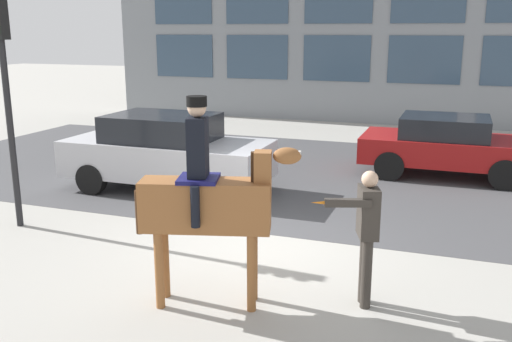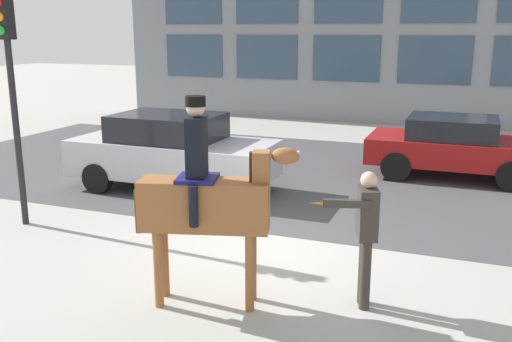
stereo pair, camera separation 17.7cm
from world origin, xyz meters
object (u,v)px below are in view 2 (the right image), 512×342
Objects in this scene: street_car_near_lane at (172,151)px; street_car_far_lane at (454,146)px; mounted_horse_lead at (207,199)px; traffic_light at (10,74)px; pedestrian_bystander at (365,229)px.

street_car_near_lane reaches higher than street_car_far_lane.
mounted_horse_lead is 5.47m from street_car_near_lane.
street_car_near_lane is 1.11× the size of street_car_far_lane.
street_car_near_lane is 6.47m from street_car_far_lane.
mounted_horse_lead is 4.80m from traffic_light.
street_car_near_lane is at bearing -57.60° from pedestrian_bystander.
street_car_near_lane is 1.11× the size of traffic_light.
street_car_far_lane is at bearing 42.13° from traffic_light.
mounted_horse_lead is 0.60× the size of street_car_near_lane.
street_car_far_lane is (2.54, 7.79, -0.62)m from mounted_horse_lead.
pedestrian_bystander reaches higher than street_car_near_lane.
pedestrian_bystander is 0.44× the size of street_car_far_lane.
traffic_light is at bearing -114.02° from street_car_near_lane.
pedestrian_bystander is at bearing -95.82° from street_car_far_lane.
mounted_horse_lead is at bearing -19.42° from traffic_light.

